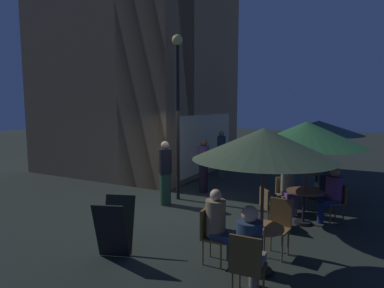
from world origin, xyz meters
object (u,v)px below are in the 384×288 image
object	(u,v)px
cafe_chair_4	(268,204)
cafe_table_1	(261,240)
street_lamp_near_corner	(178,93)
cafe_chair_3	(247,262)
patio_umbrella_2	(307,134)
cafe_chair_6	(286,191)
cafe_chair_1	(279,222)
cafe_chair_2	(210,231)
patio_umbrella_0	(319,128)
patron_standing_6	(221,154)
patio_umbrella_1	(264,144)
patron_seated_4	(289,184)
patron_seated_2	(250,245)
patron_seated_0	(324,180)
patron_standing_7	(204,166)
cafe_chair_0	(326,187)
cafe_table_0	(316,181)
patron_standing_5	(165,173)
cafe_table_2	(304,199)
patron_seated_1	(218,222)
cafe_chair_5	(337,199)
menu_sandwich_board	(115,227)
patron_seated_3	(332,191)

from	to	relation	value
cafe_chair_4	cafe_table_1	bearing A→B (deg)	-118.11
street_lamp_near_corner	cafe_chair_3	bearing A→B (deg)	-139.59
street_lamp_near_corner	patio_umbrella_2	size ratio (longest dim) A/B	1.84
cafe_chair_6	cafe_chair_1	bearing A→B (deg)	-29.22
cafe_chair_6	cafe_chair_2	bearing A→B (deg)	-47.96
patio_umbrella_0	patron_standing_6	distance (m)	3.86
cafe_chair_4	patio_umbrella_1	bearing A→B (deg)	-118.11
patron_seated_4	patron_seated_2	bearing A→B (deg)	-34.61
cafe_chair_6	patron_seated_0	distance (m)	1.29
cafe_chair_6	patron_standing_7	distance (m)	2.71
cafe_table_1	patio_umbrella_2	world-z (taller)	patio_umbrella_2
cafe_chair_3	patron_seated_0	bearing A→B (deg)	-7.76
patio_umbrella_0	cafe_chair_3	size ratio (longest dim) A/B	2.50
patio_umbrella_0	patron_standing_6	xyz separation A→B (m)	(1.30, 3.45, -1.14)
patio_umbrella_2	patron_seated_4	bearing A→B (deg)	37.72
cafe_chair_0	patron_seated_4	distance (m)	1.26
patio_umbrella_1	cafe_chair_4	xyz separation A→B (m)	(2.01, 0.39, -1.53)
cafe_table_0	patron_standing_5	world-z (taller)	patron_standing_5
cafe_table_2	patio_umbrella_2	bearing A→B (deg)	90.00
patron_standing_6	patron_seated_1	bearing A→B (deg)	18.27
cafe_chair_1	patron_standing_5	distance (m)	3.69
patron_seated_4	patio_umbrella_2	bearing A→B (deg)	-0.00
street_lamp_near_corner	patron_standing_5	world-z (taller)	street_lamp_near_corner
patron_seated_1	cafe_table_1	bearing A→B (deg)	0.00
cafe_table_0	cafe_chair_3	bearing A→B (deg)	177.54
cafe_table_2	patio_umbrella_1	distance (m)	2.96
patio_umbrella_0	patron_standing_7	distance (m)	3.47
cafe_table_0	cafe_chair_5	size ratio (longest dim) A/B	0.83
patron_seated_4	patron_seated_1	bearing A→B (deg)	-47.31
cafe_chair_4	patron_seated_0	size ratio (longest dim) A/B	0.70
cafe_chair_0	patron_standing_6	world-z (taller)	patron_standing_6
street_lamp_near_corner	patron_seated_1	world-z (taller)	street_lamp_near_corner
patio_umbrella_2	patron_standing_6	size ratio (longest dim) A/B	1.43
menu_sandwich_board	cafe_chair_0	distance (m)	5.59
cafe_chair_4	patron_standing_5	distance (m)	2.88
cafe_table_1	cafe_chair_5	xyz separation A→B (m)	(3.01, -0.92, 0.01)
cafe_table_1	cafe_chair_5	size ratio (longest dim) A/B	0.85
cafe_table_1	cafe_chair_2	distance (m)	0.86
patron_seated_2	patron_standing_5	world-z (taller)	patron_standing_5
cafe_table_0	patron_standing_7	distance (m)	3.28
patron_seated_4	cafe_chair_6	bearing A→B (deg)	180.00
cafe_table_0	patron_seated_0	xyz separation A→B (m)	(-0.60, -0.26, 0.18)
cafe_chair_2	patron_seated_0	world-z (taller)	patron_seated_0
cafe_chair_1	patio_umbrella_1	bearing A→B (deg)	-0.00
patron_seated_1	cafe_table_0	bearing A→B (deg)	76.72
cafe_chair_5	patron_standing_7	size ratio (longest dim) A/B	0.55
cafe_chair_1	cafe_chair_3	xyz separation A→B (m)	(-1.60, 0.07, -0.04)
patio_umbrella_0	patron_seated_3	size ratio (longest dim) A/B	1.87
cafe_chair_0	cafe_chair_1	world-z (taller)	cafe_chair_1
menu_sandwich_board	patron_standing_5	world-z (taller)	patron_standing_5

